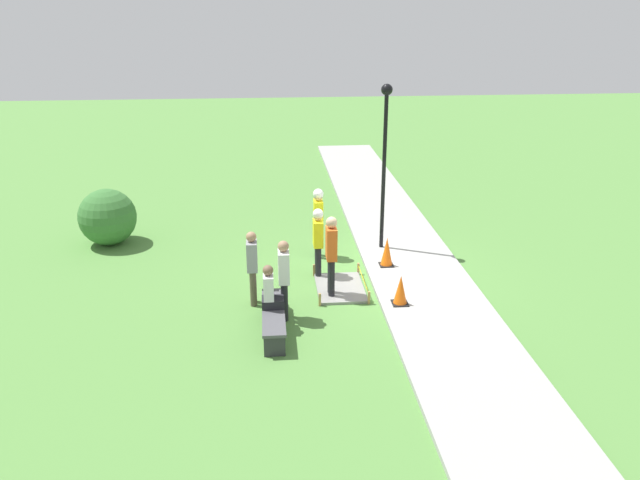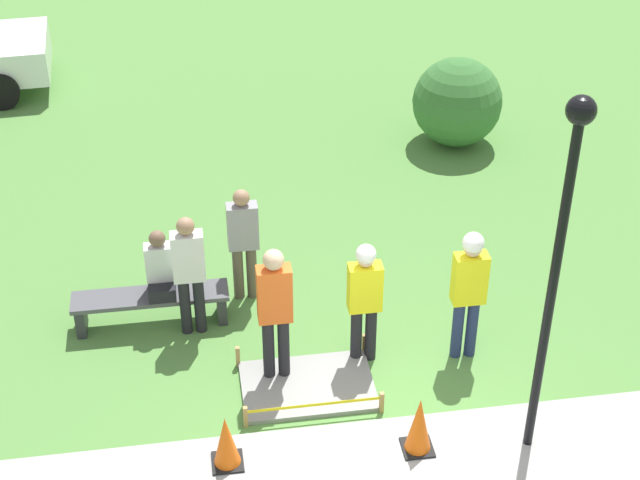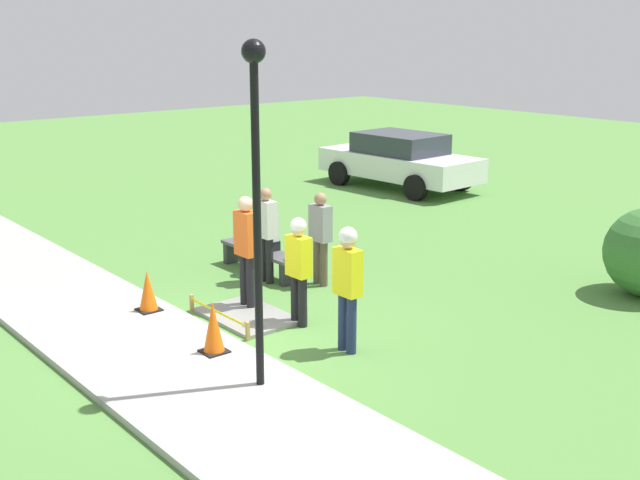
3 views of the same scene
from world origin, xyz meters
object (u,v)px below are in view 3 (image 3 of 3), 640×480
(worker_assistant, at_px, (348,278))
(worker_supervisor, at_px, (299,263))
(parked_car_white, at_px, (400,160))
(traffic_cone_near_patch, at_px, (148,291))
(park_bench, at_px, (260,255))
(bystander_in_white_shirt, at_px, (320,233))
(person_seated_on_bench, at_px, (267,232))
(bystander_in_orange_shirt, at_px, (246,245))
(lamppost_near, at_px, (256,169))
(traffic_cone_far_patch, at_px, (213,328))
(bystander_in_gray_shirt, at_px, (266,229))

(worker_assistant, bearing_deg, worker_supervisor, 174.81)
(worker_supervisor, distance_m, parked_car_white, 11.09)
(traffic_cone_near_patch, relative_size, park_bench, 0.33)
(bystander_in_white_shirt, bearing_deg, worker_supervisor, -48.85)
(person_seated_on_bench, bearing_deg, worker_supervisor, -25.57)
(park_bench, bearing_deg, bystander_in_orange_shirt, -41.32)
(lamppost_near, bearing_deg, traffic_cone_far_patch, 175.65)
(traffic_cone_near_patch, xyz_separation_m, traffic_cone_far_patch, (2.07, -0.10, 0.03))
(worker_supervisor, xyz_separation_m, parked_car_white, (-6.71, 8.82, -0.19))
(park_bench, height_order, lamppost_near, lamppost_near)
(traffic_cone_far_patch, height_order, park_bench, traffic_cone_far_patch)
(traffic_cone_far_patch, height_order, lamppost_near, lamppost_near)
(worker_assistant, bearing_deg, traffic_cone_near_patch, -153.91)
(worker_supervisor, distance_m, bystander_in_gray_shirt, 2.21)
(person_seated_on_bench, height_order, worker_supervisor, worker_supervisor)
(traffic_cone_far_patch, xyz_separation_m, park_bench, (-2.85, 2.79, -0.12))
(bystander_in_orange_shirt, height_order, parked_car_white, bystander_in_orange_shirt)
(lamppost_near, bearing_deg, bystander_in_white_shirt, 130.61)
(traffic_cone_near_patch, height_order, traffic_cone_far_patch, traffic_cone_far_patch)
(person_seated_on_bench, distance_m, worker_supervisor, 2.67)
(traffic_cone_far_patch, height_order, bystander_in_white_shirt, bystander_in_white_shirt)
(bystander_in_gray_shirt, relative_size, parked_car_white, 0.36)
(park_bench, distance_m, lamppost_near, 5.57)
(worker_assistant, bearing_deg, bystander_in_gray_shirt, 163.42)
(traffic_cone_near_patch, distance_m, parked_car_white, 11.53)
(traffic_cone_near_patch, distance_m, worker_supervisor, 2.46)
(traffic_cone_far_patch, bearing_deg, parked_car_white, 123.62)
(traffic_cone_near_patch, bearing_deg, bystander_in_orange_shirt, 63.58)
(bystander_in_orange_shirt, bearing_deg, parked_car_white, 121.93)
(traffic_cone_near_patch, relative_size, bystander_in_orange_shirt, 0.35)
(person_seated_on_bench, relative_size, parked_car_white, 0.19)
(park_bench, height_order, parked_car_white, parked_car_white)
(traffic_cone_near_patch, relative_size, worker_assistant, 0.36)
(parked_car_white, bearing_deg, bystander_in_white_shirt, -56.88)
(parked_car_white, bearing_deg, lamppost_near, -55.52)
(person_seated_on_bench, xyz_separation_m, lamppost_near, (3.91, -2.94, 2.00))
(traffic_cone_near_patch, bearing_deg, bystander_in_white_shirt, 81.33)
(park_bench, xyz_separation_m, parked_car_white, (-4.15, 7.72, 0.47))
(bystander_in_orange_shirt, bearing_deg, bystander_in_white_shirt, 97.47)
(traffic_cone_far_patch, bearing_deg, worker_supervisor, 99.50)
(bystander_in_orange_shirt, bearing_deg, park_bench, 138.68)
(bystander_in_orange_shirt, height_order, lamppost_near, lamppost_near)
(worker_supervisor, distance_m, bystander_in_orange_shirt, 1.11)
(traffic_cone_far_patch, relative_size, worker_supervisor, 0.42)
(worker_supervisor, bearing_deg, bystander_in_gray_shirt, 157.05)
(worker_supervisor, distance_m, bystander_in_white_shirt, 2.00)
(traffic_cone_far_patch, relative_size, bystander_in_white_shirt, 0.43)
(bystander_in_white_shirt, distance_m, parked_car_white, 9.09)
(bystander_in_orange_shirt, distance_m, bystander_in_gray_shirt, 1.42)
(park_bench, height_order, worker_supervisor, worker_supervisor)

